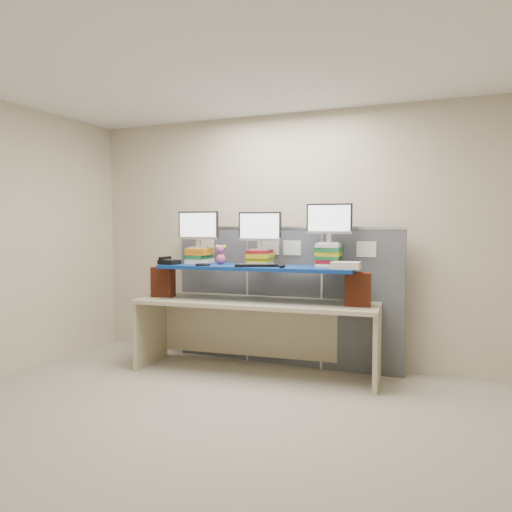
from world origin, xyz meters
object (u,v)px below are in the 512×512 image
at_px(blue_board, 256,267).
at_px(monitor_left, 198,227).
at_px(desk, 256,315).
at_px(desk_phone, 169,261).
at_px(monitor_center, 260,228).
at_px(monitor_right, 329,221).
at_px(keyboard, 256,265).

height_order(blue_board, monitor_left, monitor_left).
height_order(desk, desk_phone, desk_phone).
bearing_deg(monitor_center, monitor_right, -0.00).
xyz_separation_m(desk, monitor_center, (-0.01, 0.12, 0.90)).
distance_m(blue_board, monitor_left, 0.82).
bearing_deg(blue_board, monitor_right, 9.13).
xyz_separation_m(monitor_center, monitor_right, (0.73, 0.07, 0.08)).
distance_m(desk, monitor_left, 1.16).
height_order(monitor_center, desk_phone, monitor_center).
height_order(monitor_left, desk_phone, monitor_left).
bearing_deg(desk_phone, monitor_right, 17.21).
xyz_separation_m(monitor_center, keyboard, (0.06, -0.22, -0.37)).
relative_size(keyboard, desk_phone, 2.27).
xyz_separation_m(blue_board, monitor_center, (-0.01, 0.12, 0.40)).
distance_m(desk, desk_phone, 1.10).
height_order(blue_board, monitor_right, monitor_right).
distance_m(desk, blue_board, 0.50).
xyz_separation_m(monitor_right, keyboard, (-0.67, -0.29, -0.45)).
xyz_separation_m(blue_board, keyboard, (0.05, -0.10, 0.03)).
relative_size(monitor_right, desk_phone, 2.30).
bearing_deg(desk, desk_phone, -173.05).
bearing_deg(monitor_left, desk_phone, -136.27).
relative_size(blue_board, keyboard, 4.44).
bearing_deg(desk, monitor_right, 9.13).
relative_size(monitor_left, monitor_center, 1.00).
height_order(desk, monitor_center, monitor_center).
height_order(desk, keyboard, keyboard).
bearing_deg(desk, monitor_left, 170.39).
xyz_separation_m(monitor_right, desk_phone, (-1.65, -0.38, -0.43)).
bearing_deg(monitor_center, desk_phone, -166.17).
distance_m(desk, keyboard, 0.54).
bearing_deg(desk_phone, keyboard, 9.66).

